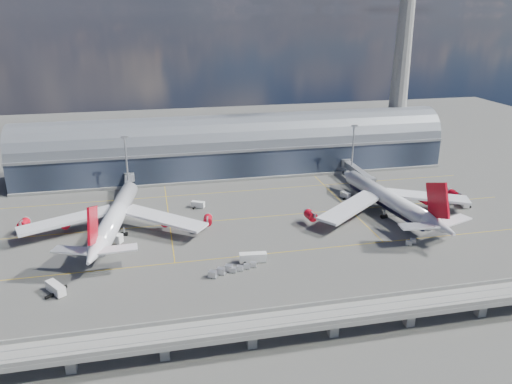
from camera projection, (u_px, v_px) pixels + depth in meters
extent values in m
plane|color=#474744|center=(276.00, 239.00, 170.92)|extent=(500.00, 500.00, 0.00)
cube|color=gold|center=(284.00, 252.00, 161.74)|extent=(200.00, 0.25, 0.01)
cube|color=gold|center=(263.00, 217.00, 189.28)|extent=(200.00, 0.25, 0.01)
cube|color=gold|center=(247.00, 191.00, 216.81)|extent=(200.00, 0.25, 0.01)
cube|color=gold|center=(168.00, 214.00, 191.48)|extent=(0.25, 80.00, 0.01)
cube|color=gold|center=(340.00, 201.00, 205.43)|extent=(0.25, 80.00, 0.01)
cube|color=#202836|center=(236.00, 158.00, 240.10)|extent=(200.00, 28.00, 14.00)
cylinder|color=slate|center=(236.00, 143.00, 237.69)|extent=(200.00, 28.00, 28.00)
cube|color=gray|center=(241.00, 151.00, 224.84)|extent=(200.00, 1.00, 1.20)
cube|color=gray|center=(236.00, 170.00, 242.30)|extent=(200.00, 30.00, 1.20)
cube|color=gray|center=(393.00, 151.00, 262.66)|extent=(18.00, 18.00, 8.00)
cone|color=gray|center=(401.00, 71.00, 248.57)|extent=(10.00, 10.00, 90.00)
cube|color=gray|center=(334.00, 316.00, 118.56)|extent=(220.00, 8.50, 1.20)
cube|color=gray|center=(340.00, 321.00, 114.51)|extent=(220.00, 0.40, 1.20)
cube|color=gray|center=(328.00, 303.00, 121.85)|extent=(220.00, 0.40, 1.20)
cube|color=gray|center=(336.00, 317.00, 116.96)|extent=(220.00, 0.12, 0.12)
cube|color=gray|center=(332.00, 310.00, 119.71)|extent=(220.00, 0.12, 0.12)
cube|color=gray|center=(71.00, 362.00, 107.63)|extent=(2.20, 2.20, 5.00)
cube|color=gray|center=(164.00, 349.00, 111.62)|extent=(2.20, 2.20, 5.00)
cube|color=gray|center=(252.00, 337.00, 115.60)|extent=(2.20, 2.20, 5.00)
cube|color=gray|center=(333.00, 326.00, 119.59)|extent=(2.20, 2.20, 5.00)
cube|color=gray|center=(409.00, 316.00, 123.58)|extent=(2.20, 2.20, 5.00)
cube|color=gray|center=(481.00, 307.00, 127.56)|extent=(2.20, 2.20, 5.00)
cylinder|color=gray|center=(127.00, 167.00, 207.14)|extent=(0.70, 0.70, 25.00)
cube|color=gray|center=(124.00, 137.00, 202.77)|extent=(3.00, 0.40, 1.00)
cylinder|color=gray|center=(353.00, 153.00, 227.07)|extent=(0.70, 0.70, 25.00)
cube|color=gray|center=(354.00, 126.00, 222.70)|extent=(3.00, 0.40, 1.00)
cylinder|color=white|center=(116.00, 215.00, 175.06)|extent=(14.70, 53.10, 6.37)
cone|color=white|center=(131.00, 187.00, 202.60)|extent=(7.55, 8.87, 6.37)
cone|color=white|center=(93.00, 254.00, 145.39)|extent=(8.19, 12.80, 6.37)
cube|color=red|center=(93.00, 225.00, 145.49)|extent=(2.58, 11.86, 13.17)
cube|color=white|center=(66.00, 220.00, 172.63)|extent=(32.93, 17.88, 2.57)
cube|color=white|center=(163.00, 218.00, 174.31)|extent=(30.37, 25.72, 2.57)
cylinder|color=red|center=(67.00, 223.00, 175.08)|extent=(3.94, 5.42, 3.18)
cylinder|color=red|center=(24.00, 224.00, 174.34)|extent=(3.94, 5.42, 3.18)
cylinder|color=red|center=(166.00, 221.00, 176.83)|extent=(3.94, 5.42, 3.18)
cylinder|color=red|center=(208.00, 220.00, 177.57)|extent=(3.94, 5.42, 3.18)
cylinder|color=gray|center=(127.00, 208.00, 194.12)|extent=(0.50, 0.50, 2.98)
cylinder|color=gray|center=(106.00, 232.00, 172.78)|extent=(0.60, 0.60, 2.98)
cylinder|color=gray|center=(124.00, 232.00, 173.10)|extent=(0.60, 0.60, 2.98)
cylinder|color=black|center=(106.00, 234.00, 173.10)|extent=(2.40, 1.82, 1.49)
cylinder|color=black|center=(124.00, 234.00, 173.43)|extent=(2.40, 1.82, 1.49)
cylinder|color=white|center=(387.00, 198.00, 190.92)|extent=(12.84, 51.94, 6.19)
cone|color=white|center=(349.00, 175.00, 216.54)|extent=(7.24, 9.26, 6.19)
cone|color=white|center=(441.00, 227.00, 163.12)|extent=(7.80, 13.49, 6.19)
cube|color=red|center=(438.00, 200.00, 163.16)|extent=(2.40, 12.74, 14.12)
cube|color=white|center=(351.00, 207.00, 184.04)|extent=(31.15, 25.62, 2.64)
cube|color=white|center=(426.00, 196.00, 194.62)|extent=(33.12, 19.27, 2.64)
cylinder|color=black|center=(386.00, 202.00, 191.51)|extent=(11.23, 46.57, 5.26)
cylinder|color=red|center=(346.00, 210.00, 186.38)|extent=(4.08, 5.73, 3.41)
cylinder|color=red|center=(310.00, 215.00, 181.68)|extent=(4.08, 5.73, 3.41)
cylinder|color=red|center=(424.00, 199.00, 197.36)|extent=(4.08, 5.73, 3.41)
cylinder|color=red|center=(454.00, 194.00, 202.07)|extent=(4.08, 5.73, 3.41)
cylinder|color=gray|center=(361.00, 194.00, 208.61)|extent=(0.53, 0.53, 3.20)
cylinder|color=gray|center=(384.00, 214.00, 187.68)|extent=(0.64, 0.64, 3.20)
cylinder|color=gray|center=(400.00, 212.00, 189.84)|extent=(0.64, 0.64, 3.20)
cylinder|color=black|center=(384.00, 217.00, 188.03)|extent=(2.53, 1.89, 1.60)
cylinder|color=black|center=(399.00, 214.00, 190.19)|extent=(2.53, 1.89, 1.60)
cube|color=gray|center=(129.00, 186.00, 206.91)|extent=(3.00, 24.00, 3.00)
cube|color=gray|center=(128.00, 196.00, 195.90)|extent=(3.60, 3.60, 3.40)
cylinder|color=gray|center=(129.00, 177.00, 217.92)|extent=(4.40, 4.40, 4.00)
cylinder|color=gray|center=(129.00, 204.00, 197.10)|extent=(0.50, 0.50, 3.40)
cylinder|color=black|center=(129.00, 207.00, 197.56)|extent=(1.40, 0.80, 0.80)
cube|color=gray|center=(357.00, 172.00, 225.14)|extent=(3.00, 28.00, 3.00)
cube|color=gray|center=(371.00, 181.00, 212.29)|extent=(3.60, 3.60, 3.40)
cylinder|color=gray|center=(346.00, 163.00, 237.99)|extent=(4.40, 4.40, 4.00)
cylinder|color=gray|center=(370.00, 189.00, 213.49)|extent=(0.50, 0.50, 3.40)
cylinder|color=black|center=(370.00, 192.00, 213.96)|extent=(1.40, 0.80, 0.80)
cube|color=silver|center=(56.00, 288.00, 137.60)|extent=(6.17, 7.36, 2.71)
cylinder|color=black|center=(62.00, 288.00, 140.03)|extent=(2.67, 2.27, 0.94)
cylinder|color=black|center=(50.00, 296.00, 135.99)|extent=(2.67, 2.27, 0.94)
cube|color=silver|center=(114.00, 238.00, 167.44)|extent=(6.28, 5.17, 2.98)
cylinder|color=black|center=(119.00, 240.00, 169.06)|extent=(2.34, 3.00, 1.03)
cylinder|color=black|center=(109.00, 243.00, 166.73)|extent=(2.34, 3.00, 1.03)
cube|color=silver|center=(253.00, 257.00, 154.75)|extent=(8.66, 3.34, 2.75)
cylinder|color=black|center=(261.00, 259.00, 155.97)|extent=(1.23, 2.73, 0.95)
cylinder|color=black|center=(245.00, 262.00, 154.36)|extent=(1.23, 2.73, 0.95)
cube|color=silver|center=(464.00, 203.00, 198.77)|extent=(3.84, 6.26, 2.54)
cylinder|color=black|center=(460.00, 204.00, 200.70)|extent=(2.59, 1.54, 0.88)
cylinder|color=black|center=(468.00, 207.00, 197.61)|extent=(2.59, 1.54, 0.88)
cube|color=silver|center=(345.00, 195.00, 207.60)|extent=(3.45, 4.83, 2.29)
cylinder|color=black|center=(345.00, 196.00, 209.25)|extent=(2.34, 1.52, 0.79)
cylinder|color=black|center=(345.00, 198.00, 206.64)|extent=(2.34, 1.52, 0.79)
cube|color=silver|center=(198.00, 204.00, 197.65)|extent=(5.65, 4.20, 2.30)
cylinder|color=black|center=(202.00, 206.00, 199.00)|extent=(1.70, 2.33, 0.80)
cylinder|color=black|center=(194.00, 208.00, 197.00)|extent=(1.70, 2.33, 0.80)
cube|color=gray|center=(213.00, 277.00, 146.30)|extent=(3.27, 2.86, 0.34)
cube|color=silver|center=(212.00, 274.00, 145.99)|extent=(2.81, 2.56, 1.71)
cube|color=gray|center=(221.00, 273.00, 148.06)|extent=(3.27, 2.86, 0.34)
cube|color=silver|center=(221.00, 271.00, 147.75)|extent=(2.81, 2.56, 1.71)
cube|color=gray|center=(229.00, 270.00, 149.82)|extent=(3.27, 2.86, 0.34)
cube|color=silver|center=(229.00, 268.00, 149.51)|extent=(2.81, 2.56, 1.71)
cube|color=gray|center=(233.00, 272.00, 149.12)|extent=(2.48, 1.99, 0.27)
cube|color=silver|center=(233.00, 270.00, 148.87)|extent=(2.11, 1.80, 1.35)
cube|color=gray|center=(240.00, 270.00, 150.17)|extent=(2.48, 1.99, 0.27)
cube|color=silver|center=(240.00, 268.00, 149.93)|extent=(2.11, 1.80, 1.35)
cube|color=gray|center=(247.00, 268.00, 151.23)|extent=(2.48, 1.99, 0.27)
cube|color=silver|center=(247.00, 266.00, 150.98)|extent=(2.11, 1.80, 1.35)
cube|color=gray|center=(253.00, 266.00, 152.28)|extent=(2.48, 1.99, 0.27)
cube|color=silver|center=(253.00, 264.00, 152.03)|extent=(2.11, 1.80, 1.35)
cube|color=gray|center=(408.00, 244.00, 166.47)|extent=(2.61, 2.23, 0.28)
cube|color=silver|center=(409.00, 242.00, 166.22)|extent=(2.23, 2.00, 1.38)
cube|color=gray|center=(413.00, 243.00, 167.79)|extent=(2.61, 2.23, 0.28)
cube|color=silver|center=(413.00, 241.00, 167.54)|extent=(2.23, 2.00, 1.38)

